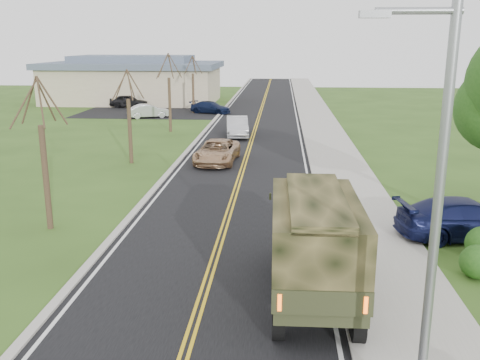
# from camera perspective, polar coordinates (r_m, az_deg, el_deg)

# --- Properties ---
(road) EXTENTS (8.00, 120.00, 0.01)m
(road) POSITION_cam_1_polar(r_m,az_deg,el_deg) (50.33, 1.86, 6.21)
(road) COLOR black
(road) RESTS_ON ground
(curb_right) EXTENTS (0.30, 120.00, 0.12)m
(curb_right) POSITION_cam_1_polar(r_m,az_deg,el_deg) (50.31, 6.61, 6.18)
(curb_right) COLOR #9E998E
(curb_right) RESTS_ON ground
(sidewalk_right) EXTENTS (3.20, 120.00, 0.10)m
(sidewalk_right) POSITION_cam_1_polar(r_m,az_deg,el_deg) (50.41, 8.61, 6.12)
(sidewalk_right) COLOR #9E998E
(sidewalk_right) RESTS_ON ground
(curb_left) EXTENTS (0.30, 120.00, 0.10)m
(curb_left) POSITION_cam_1_polar(r_m,az_deg,el_deg) (50.68, -2.86, 6.30)
(curb_left) COLOR #9E998E
(curb_left) RESTS_ON ground
(street_light) EXTENTS (1.65, 0.22, 8.00)m
(street_light) POSITION_cam_1_polar(r_m,az_deg,el_deg) (10.05, 19.76, -3.02)
(street_light) COLOR gray
(street_light) RESTS_ON ground
(bare_tree_a) EXTENTS (1.93, 2.26, 6.08)m
(bare_tree_a) POSITION_cam_1_polar(r_m,az_deg,el_deg) (22.29, -20.12, 1.51)
(bare_tree_a) COLOR #38281C
(bare_tree_a) RESTS_ON ground
(bare_tree_b) EXTENTS (1.83, 2.14, 5.73)m
(bare_tree_b) POSITION_cam_1_polar(r_m,az_deg,el_deg) (33.41, -11.71, 5.93)
(bare_tree_b) COLOR #38281C
(bare_tree_b) RESTS_ON ground
(bare_tree_c) EXTENTS (2.04, 2.39, 6.42)m
(bare_tree_c) POSITION_cam_1_polar(r_m,az_deg,el_deg) (44.94, -7.53, 8.64)
(bare_tree_c) COLOR #38281C
(bare_tree_c) RESTS_ON ground
(bare_tree_d) EXTENTS (1.88, 2.20, 5.91)m
(bare_tree_d) POSITION_cam_1_polar(r_m,az_deg,el_deg) (56.70, -5.03, 9.69)
(bare_tree_d) COLOR #38281C
(bare_tree_d) RESTS_ON ground
(commercial_building) EXTENTS (25.50, 21.50, 5.65)m
(commercial_building) POSITION_cam_1_polar(r_m,az_deg,el_deg) (68.35, -11.22, 10.41)
(commercial_building) COLOR tan
(commercial_building) RESTS_ON ground
(military_truck) EXTENTS (2.42, 6.69, 3.31)m
(military_truck) POSITION_cam_1_polar(r_m,az_deg,el_deg) (15.46, 7.86, -6.10)
(military_truck) COLOR black
(military_truck) RESTS_ON ground
(suv_champagne) EXTENTS (2.65, 5.19, 1.41)m
(suv_champagne) POSITION_cam_1_polar(r_m,az_deg,el_deg) (33.17, -2.47, 3.05)
(suv_champagne) COLOR tan
(suv_champagne) RESTS_ON ground
(sedan_silver) EXTENTS (2.18, 4.89, 1.56)m
(sedan_silver) POSITION_cam_1_polar(r_m,az_deg,el_deg) (42.46, -0.30, 5.71)
(sedan_silver) COLOR #BABABF
(sedan_silver) RESTS_ON ground
(pickup_navy) EXTENTS (5.57, 2.96, 1.54)m
(pickup_navy) POSITION_cam_1_polar(r_m,az_deg,el_deg) (22.16, 22.98, -3.82)
(pickup_navy) COLOR #10143B
(pickup_navy) RESTS_ON ground
(lot_car_dark) EXTENTS (4.55, 2.31, 1.49)m
(lot_car_dark) POSITION_cam_1_polar(r_m,az_deg,el_deg) (62.53, -11.73, 8.23)
(lot_car_dark) COLOR black
(lot_car_dark) RESTS_ON ground
(lot_car_silver) EXTENTS (4.34, 2.98, 1.35)m
(lot_car_silver) POSITION_cam_1_polar(r_m,az_deg,el_deg) (53.77, -9.72, 7.27)
(lot_car_silver) COLOR silver
(lot_car_silver) RESTS_ON ground
(lot_car_navy) EXTENTS (4.68, 3.15, 1.26)m
(lot_car_navy) POSITION_cam_1_polar(r_m,az_deg,el_deg) (56.48, -3.15, 7.75)
(lot_car_navy) COLOR #0E1634
(lot_car_navy) RESTS_ON ground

